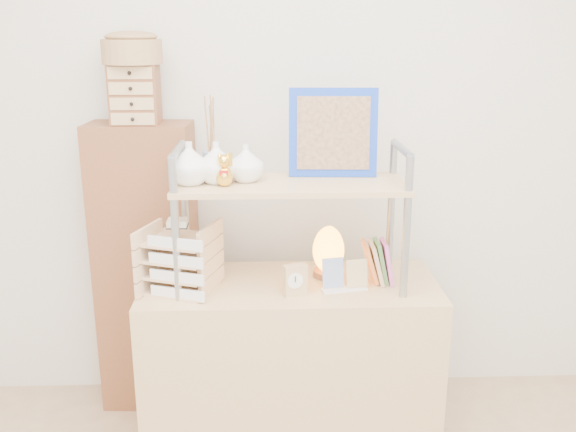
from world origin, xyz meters
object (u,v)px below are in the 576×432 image
salt_lamp (328,251)px  cabinet (148,269)px  desk (290,365)px  letter_tray (180,263)px

salt_lamp → cabinet: bearing=159.5°
desk → cabinet: size_ratio=0.89×
desk → salt_lamp: 0.52m
desk → salt_lamp: bearing=23.4°
letter_tray → salt_lamp: letter_tray is taller
cabinet → salt_lamp: 0.88m
desk → salt_lamp: size_ratio=5.52×
desk → salt_lamp: (0.16, 0.07, 0.49)m
letter_tray → salt_lamp: (0.59, 0.13, -0.01)m
salt_lamp → desk: bearing=-156.6°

